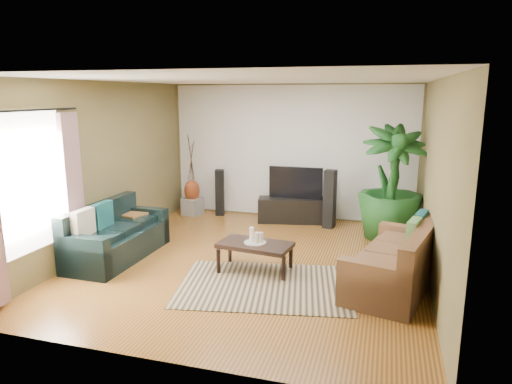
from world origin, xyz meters
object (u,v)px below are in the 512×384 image
at_px(pedestal, 192,206).
at_px(tv_stand, 295,210).
at_px(sofa_right, 394,256).
at_px(television, 296,183).
at_px(vase, 192,191).
at_px(speaker_left, 220,193).
at_px(potted_plant, 391,183).
at_px(sofa_left, 117,231).
at_px(side_table, 133,227).
at_px(coffee_table, 255,257).
at_px(speaker_right, 330,199).

bearing_deg(pedestal, tv_stand, 0.87).
bearing_deg(sofa_right, television, -130.98).
height_order(tv_stand, vase, vase).
xyz_separation_m(television, speaker_left, (-1.62, 0.08, -0.31)).
distance_m(potted_plant, vase, 4.05).
bearing_deg(television, speaker_left, 177.24).
relative_size(speaker_left, vase, 2.12).
bearing_deg(sofa_right, vase, -108.67).
xyz_separation_m(potted_plant, pedestal, (-3.98, 0.55, -0.82)).
bearing_deg(sofa_left, side_table, 12.86).
bearing_deg(coffee_table, side_table, 172.31).
bearing_deg(vase, sofa_right, -33.17).
height_order(television, speaker_left, television).
bearing_deg(speaker_left, speaker_right, -21.74).
bearing_deg(vase, pedestal, 0.00).
relative_size(tv_stand, speaker_left, 1.50).
xyz_separation_m(speaker_right, potted_plant, (1.09, -0.39, 0.44)).
xyz_separation_m(coffee_table, tv_stand, (0.04, 2.68, 0.03)).
relative_size(sofa_right, pedestal, 5.45).
xyz_separation_m(potted_plant, side_table, (-4.18, -1.46, -0.72)).
xyz_separation_m(coffee_table, potted_plant, (1.83, 2.09, 0.79)).
distance_m(sofa_left, coffee_table, 2.21).
bearing_deg(side_table, coffee_table, -15.14).
distance_m(sofa_right, side_table, 4.30).
height_order(sofa_left, television, television).
height_order(sofa_left, sofa_right, same).
bearing_deg(side_table, speaker_left, 70.35).
relative_size(coffee_table, tv_stand, 0.71).
distance_m(coffee_table, vase, 3.42).
bearing_deg(pedestal, coffee_table, -50.87).
xyz_separation_m(television, vase, (-2.19, -0.05, -0.28)).
relative_size(sofa_right, television, 1.82).
height_order(sofa_left, speaker_left, speaker_left).
distance_m(television, side_table, 3.20).
height_order(speaker_right, potted_plant, potted_plant).
distance_m(speaker_left, potted_plant, 3.52).
height_order(potted_plant, side_table, potted_plant).
height_order(sofa_right, side_table, sofa_right).
distance_m(coffee_table, speaker_left, 3.21).
xyz_separation_m(sofa_left, television, (2.24, 2.77, 0.37)).
xyz_separation_m(television, pedestal, (-2.19, -0.05, -0.62)).
xyz_separation_m(sofa_right, side_table, (-4.25, 0.64, -0.15)).
relative_size(tv_stand, side_table, 2.62).
bearing_deg(sofa_right, potted_plant, -163.61).
relative_size(sofa_left, speaker_left, 1.93).
height_order(speaker_left, pedestal, speaker_left).
distance_m(sofa_left, sofa_right, 4.10).
distance_m(sofa_right, speaker_right, 2.75).
bearing_deg(side_table, television, 40.83).
bearing_deg(sofa_left, pedestal, -0.23).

